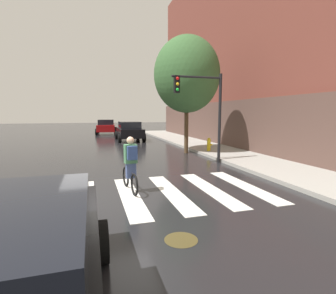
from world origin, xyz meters
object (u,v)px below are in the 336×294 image
Objects in this scene: cyclist at (131,165)px; street_tree_near at (187,75)px; traffic_light_near at (204,103)px; sedan_far at (106,126)px; fire_hydrant at (209,144)px; sedan_mid at (129,131)px; manhole_cover at (181,240)px.

street_tree_near is at bearing 57.44° from cyclist.
sedan_far is at bearing 99.89° from traffic_light_near.
sedan_far is 2.89× the size of cyclist.
traffic_light_near is (3.39, -19.44, 2.01)m from sedan_far.
fire_hydrant is at bearing -73.23° from sedan_far.
sedan_mid is at bearing 105.15° from street_tree_near.
manhole_cover is 0.13× the size of sedan_mid.
street_tree_near reaches higher than traffic_light_near.
manhole_cover is 26.24m from sedan_far.
sedan_mid is 8.15m from sedan_far.
street_tree_near is (3.86, 10.02, 4.57)m from manhole_cover.
traffic_light_near reaches higher than sedan_mid.
sedan_mid is at bearing 84.85° from manhole_cover.
sedan_far is 1.18× the size of traffic_light_near.
manhole_cover is 18.31m from sedan_mid.
sedan_far is 17.41m from fire_hydrant.
cyclist reaches higher than sedan_mid.
sedan_mid is at bearing 81.99° from cyclist.
traffic_light_near reaches higher than fire_hydrant.
sedan_far is at bearing 106.77° from fire_hydrant.
street_tree_near reaches higher than fire_hydrant.
sedan_far is (-1.53, 8.00, 0.00)m from sedan_mid.
cyclist is 0.41× the size of traffic_light_near.
sedan_far is at bearing 89.76° from manhole_cover.
traffic_light_near is at bearing -96.39° from street_tree_near.
manhole_cover is at bearing -111.07° from street_tree_near.
street_tree_near is (2.22, -8.19, 3.73)m from sedan_mid.
cyclist is 5.67m from traffic_light_near.
fire_hydrant is 4.27m from street_tree_near.
street_tree_near is (0.36, 3.25, 1.72)m from traffic_light_near.
street_tree_near is at bearing -74.85° from sedan_mid.
manhole_cover is 10.86m from fire_hydrant.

